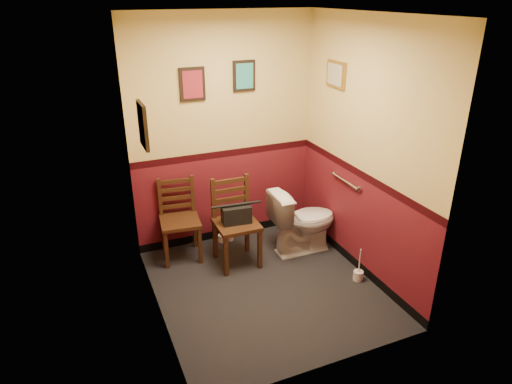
% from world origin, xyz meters
% --- Properties ---
extents(floor, '(2.20, 2.40, 0.00)m').
position_xyz_m(floor, '(0.00, 0.00, 0.00)').
color(floor, black).
rests_on(floor, ground).
extents(ceiling, '(2.20, 2.40, 0.00)m').
position_xyz_m(ceiling, '(0.00, 0.00, 2.70)').
color(ceiling, silver).
rests_on(ceiling, ground).
extents(wall_back, '(2.20, 0.00, 2.70)m').
position_xyz_m(wall_back, '(0.00, 1.20, 1.35)').
color(wall_back, maroon).
rests_on(wall_back, ground).
extents(wall_front, '(2.20, 0.00, 2.70)m').
position_xyz_m(wall_front, '(0.00, -1.20, 1.35)').
color(wall_front, maroon).
rests_on(wall_front, ground).
extents(wall_left, '(0.00, 2.40, 2.70)m').
position_xyz_m(wall_left, '(-1.10, 0.00, 1.35)').
color(wall_left, maroon).
rests_on(wall_left, ground).
extents(wall_right, '(0.00, 2.40, 2.70)m').
position_xyz_m(wall_right, '(1.10, 0.00, 1.35)').
color(wall_right, maroon).
rests_on(wall_right, ground).
extents(grab_bar, '(0.05, 0.56, 0.06)m').
position_xyz_m(grab_bar, '(1.07, 0.25, 0.95)').
color(grab_bar, silver).
rests_on(grab_bar, wall_right).
extents(framed_print_back_a, '(0.28, 0.04, 0.36)m').
position_xyz_m(framed_print_back_a, '(-0.35, 1.18, 1.95)').
color(framed_print_back_a, black).
rests_on(framed_print_back_a, wall_back).
extents(framed_print_back_b, '(0.26, 0.04, 0.34)m').
position_xyz_m(framed_print_back_b, '(0.25, 1.18, 2.00)').
color(framed_print_back_b, black).
rests_on(framed_print_back_b, wall_back).
extents(framed_print_left, '(0.04, 0.30, 0.38)m').
position_xyz_m(framed_print_left, '(-1.08, 0.10, 1.85)').
color(framed_print_left, black).
rests_on(framed_print_left, wall_left).
extents(framed_print_right, '(0.04, 0.34, 0.28)m').
position_xyz_m(framed_print_right, '(1.08, 0.60, 2.05)').
color(framed_print_right, olive).
rests_on(framed_print_right, wall_right).
extents(toilet, '(0.80, 0.45, 0.78)m').
position_xyz_m(toilet, '(0.72, 0.53, 0.39)').
color(toilet, white).
rests_on(toilet, floor).
extents(toilet_brush, '(0.11, 0.11, 0.38)m').
position_xyz_m(toilet_brush, '(0.98, -0.27, 0.06)').
color(toilet_brush, silver).
rests_on(toilet_brush, floor).
extents(chair_left, '(0.49, 0.49, 0.94)m').
position_xyz_m(chair_left, '(-0.65, 0.98, 0.47)').
color(chair_left, '#442614').
rests_on(chair_left, floor).
extents(chair_right, '(0.47, 0.47, 0.99)m').
position_xyz_m(chair_right, '(-0.10, 0.61, 0.50)').
color(chair_right, '#442614').
rests_on(chair_right, floor).
extents(handbag, '(0.33, 0.19, 0.23)m').
position_xyz_m(handbag, '(-0.10, 0.57, 0.62)').
color(handbag, black).
rests_on(handbag, chair_right).
extents(tp_stack, '(0.21, 0.13, 0.36)m').
position_xyz_m(tp_stack, '(-0.05, 1.09, 0.15)').
color(tp_stack, silver).
rests_on(tp_stack, floor).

